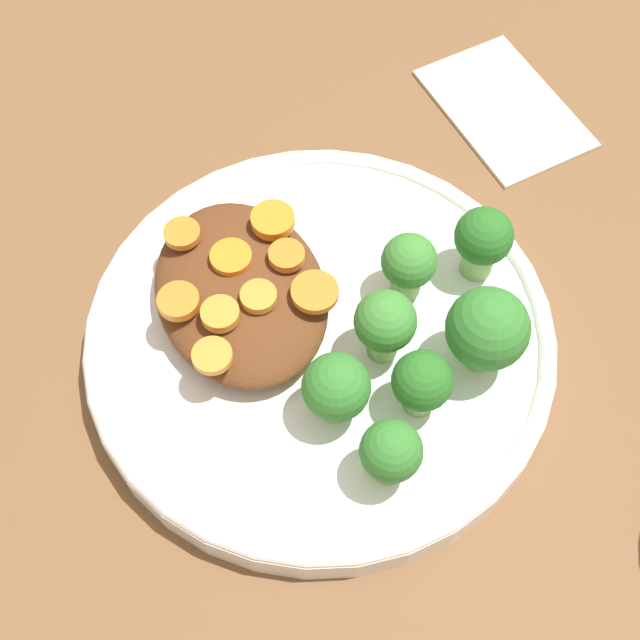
{
  "coord_description": "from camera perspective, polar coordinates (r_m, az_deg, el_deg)",
  "views": [
    {
      "loc": [
        0.25,
        -0.09,
        0.48
      ],
      "look_at": [
        0.0,
        0.0,
        0.04
      ],
      "focal_mm": 50.0,
      "sensor_mm": 36.0,
      "label": 1
    }
  ],
  "objects": [
    {
      "name": "broccoli_floret_2",
      "position": [
        0.54,
        10.38,
        5.05
      ],
      "size": [
        0.04,
        0.04,
        0.05
      ],
      "color": "#7FA85B",
      "rests_on": "plate"
    },
    {
      "name": "carrot_slice_7",
      "position": [
        0.52,
        -5.72,
        4.04
      ],
      "size": [
        0.02,
        0.02,
        0.0
      ],
      "primitive_type": "cylinder",
      "color": "orange",
      "rests_on": "stew_mound"
    },
    {
      "name": "broccoli_floret_0",
      "position": [
        0.47,
        4.56,
        -8.46
      ],
      "size": [
        0.03,
        0.03,
        0.05
      ],
      "color": "#759E51",
      "rests_on": "plate"
    },
    {
      "name": "napkin",
      "position": [
        0.68,
        11.72,
        13.22
      ],
      "size": [
        0.13,
        0.1,
        0.01
      ],
      "rotation": [
        0.0,
        0.0,
        0.15
      ],
      "color": "beige",
      "rests_on": "ground_plane"
    },
    {
      "name": "plate",
      "position": [
        0.54,
        0.0,
        -1.19
      ],
      "size": [
        0.28,
        0.28,
        0.03
      ],
      "color": "white",
      "rests_on": "ground_plane"
    },
    {
      "name": "carrot_slice_4",
      "position": [
        0.49,
        -6.92,
        -2.29
      ],
      "size": [
        0.02,
        0.02,
        0.0
      ],
      "primitive_type": "cylinder",
      "color": "orange",
      "rests_on": "stew_mound"
    },
    {
      "name": "carrot_slice_2",
      "position": [
        0.51,
        -3.95,
        1.51
      ],
      "size": [
        0.02,
        0.02,
        0.01
      ],
      "primitive_type": "cylinder",
      "color": "orange",
      "rests_on": "stew_mound"
    },
    {
      "name": "carrot_slice_8",
      "position": [
        0.51,
        -0.66,
        1.71
      ],
      "size": [
        0.03,
        0.03,
        0.0
      ],
      "primitive_type": "cylinder",
      "color": "orange",
      "rests_on": "stew_mound"
    },
    {
      "name": "ground_plane",
      "position": [
        0.55,
        0.0,
        -1.92
      ],
      "size": [
        4.0,
        4.0,
        0.0
      ],
      "primitive_type": "plane",
      "color": "brown"
    },
    {
      "name": "carrot_slice_3",
      "position": [
        0.54,
        -8.83,
        5.5
      ],
      "size": [
        0.02,
        0.02,
        0.0
      ],
      "primitive_type": "cylinder",
      "color": "orange",
      "rests_on": "stew_mound"
    },
    {
      "name": "stew_mound",
      "position": [
        0.53,
        -5.09,
        1.84
      ],
      "size": [
        0.13,
        0.1,
        0.03
      ],
      "primitive_type": "ellipsoid",
      "color": "#5B3319",
      "rests_on": "plate"
    },
    {
      "name": "broccoli_floret_6",
      "position": [
        0.48,
        1.04,
        -4.4
      ],
      "size": [
        0.04,
        0.04,
        0.05
      ],
      "color": "#7FA85B",
      "rests_on": "plate"
    },
    {
      "name": "carrot_slice_5",
      "position": [
        0.51,
        -9.05,
        1.19
      ],
      "size": [
        0.02,
        0.02,
        0.01
      ],
      "primitive_type": "cylinder",
      "color": "orange",
      "rests_on": "stew_mound"
    },
    {
      "name": "carrot_slice_6",
      "position": [
        0.52,
        -2.15,
        4.15
      ],
      "size": [
        0.02,
        0.02,
        0.01
      ],
      "primitive_type": "cylinder",
      "color": "orange",
      "rests_on": "stew_mound"
    },
    {
      "name": "carrot_slice_1",
      "position": [
        0.5,
        -6.41,
        0.39
      ],
      "size": [
        0.02,
        0.02,
        0.01
      ],
      "primitive_type": "cylinder",
      "color": "orange",
      "rests_on": "stew_mound"
    },
    {
      "name": "broccoli_floret_4",
      "position": [
        0.5,
        10.66,
        -0.63
      ],
      "size": [
        0.05,
        0.05,
        0.06
      ],
      "color": "#759E51",
      "rests_on": "plate"
    },
    {
      "name": "broccoli_floret_1",
      "position": [
        0.53,
        5.7,
        3.58
      ],
      "size": [
        0.03,
        0.03,
        0.05
      ],
      "color": "#7FA85B",
      "rests_on": "plate"
    },
    {
      "name": "broccoli_floret_5",
      "position": [
        0.5,
        4.18,
        -0.25
      ],
      "size": [
        0.04,
        0.04,
        0.05
      ],
      "color": "#7FA85B",
      "rests_on": "plate"
    },
    {
      "name": "broccoli_floret_3",
      "position": [
        0.49,
        6.53,
        -4.02
      ],
      "size": [
        0.03,
        0.03,
        0.05
      ],
      "color": "#759E51",
      "rests_on": "plate"
    },
    {
      "name": "carrot_slice_0",
      "position": [
        0.54,
        -3.05,
        6.41
      ],
      "size": [
        0.03,
        0.03,
        0.01
      ],
      "primitive_type": "cylinder",
      "color": "orange",
      "rests_on": "stew_mound"
    }
  ]
}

